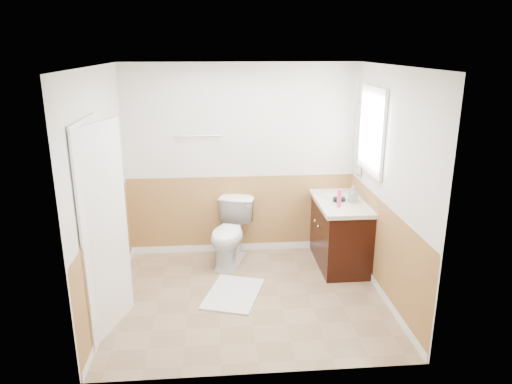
{
  "coord_description": "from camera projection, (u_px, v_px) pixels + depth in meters",
  "views": [
    {
      "loc": [
        -0.33,
        -4.72,
        2.69
      ],
      "look_at": [
        0.1,
        0.25,
        1.15
      ],
      "focal_mm": 33.35,
      "sensor_mm": 36.0,
      "label": 1
    }
  ],
  "objects": [
    {
      "name": "floor",
      "position": [
        249.0,
        297.0,
        5.31
      ],
      "size": [
        3.0,
        3.0,
        0.0
      ],
      "primitive_type": "plane",
      "color": "#8C7051",
      "rests_on": "ground"
    },
    {
      "name": "ceiling",
      "position": [
        248.0,
        66.0,
        4.57
      ],
      "size": [
        3.0,
        3.0,
        0.0
      ],
      "primitive_type": "plane",
      "rotation": [
        3.14,
        0.0,
        0.0
      ],
      "color": "white",
      "rests_on": "floor"
    },
    {
      "name": "wall_back",
      "position": [
        241.0,
        161.0,
        6.18
      ],
      "size": [
        3.0,
        0.0,
        3.0
      ],
      "primitive_type": "plane",
      "rotation": [
        1.57,
        0.0,
        0.0
      ],
      "color": "silver",
      "rests_on": "floor"
    },
    {
      "name": "wall_front",
      "position": [
        260.0,
        238.0,
        3.7
      ],
      "size": [
        3.0,
        0.0,
        3.0
      ],
      "primitive_type": "plane",
      "rotation": [
        -1.57,
        0.0,
        0.0
      ],
      "color": "silver",
      "rests_on": "floor"
    },
    {
      "name": "wall_left",
      "position": [
        101.0,
        194.0,
        4.82
      ],
      "size": [
        0.0,
        3.0,
        3.0
      ],
      "primitive_type": "plane",
      "rotation": [
        1.57,
        0.0,
        1.57
      ],
      "color": "silver",
      "rests_on": "floor"
    },
    {
      "name": "wall_right",
      "position": [
        389.0,
        187.0,
        5.06
      ],
      "size": [
        0.0,
        3.0,
        3.0
      ],
      "primitive_type": "plane",
      "rotation": [
        1.57,
        0.0,
        -1.57
      ],
      "color": "silver",
      "rests_on": "floor"
    },
    {
      "name": "wainscot_back",
      "position": [
        242.0,
        216.0,
        6.39
      ],
      "size": [
        3.0,
        0.0,
        3.0
      ],
      "primitive_type": "plane",
      "rotation": [
        1.57,
        0.0,
        0.0
      ],
      "color": "#9F7B3F",
      "rests_on": "floor"
    },
    {
      "name": "wainscot_front",
      "position": [
        260.0,
        322.0,
        3.93
      ],
      "size": [
        3.0,
        0.0,
        3.0
      ],
      "primitive_type": "plane",
      "rotation": [
        -1.57,
        0.0,
        0.0
      ],
      "color": "#9F7B3F",
      "rests_on": "floor"
    },
    {
      "name": "wainscot_left",
      "position": [
        109.0,
        261.0,
        5.04
      ],
      "size": [
        0.0,
        2.6,
        2.6
      ],
      "primitive_type": "plane",
      "rotation": [
        1.57,
        0.0,
        1.57
      ],
      "color": "#9F7B3F",
      "rests_on": "floor"
    },
    {
      "name": "wainscot_right",
      "position": [
        382.0,
        251.0,
        5.28
      ],
      "size": [
        0.0,
        2.6,
        2.6
      ],
      "primitive_type": "plane",
      "rotation": [
        1.57,
        0.0,
        -1.57
      ],
      "color": "#9F7B3F",
      "rests_on": "floor"
    },
    {
      "name": "toilet",
      "position": [
        230.0,
        233.0,
        6.04
      ],
      "size": [
        0.67,
        0.89,
        0.81
      ],
      "primitive_type": "imported",
      "rotation": [
        0.0,
        0.0,
        -0.31
      ],
      "color": "white",
      "rests_on": "floor"
    },
    {
      "name": "bath_mat",
      "position": [
        233.0,
        294.0,
        5.36
      ],
      "size": [
        0.77,
        0.93,
        0.02
      ],
      "primitive_type": "cube",
      "rotation": [
        0.0,
        0.0,
        -0.31
      ],
      "color": "silver",
      "rests_on": "floor"
    },
    {
      "name": "vanity_cabinet",
      "position": [
        339.0,
        234.0,
        6.04
      ],
      "size": [
        0.55,
        1.1,
        0.8
      ],
      "primitive_type": "cube",
      "color": "black",
      "rests_on": "floor"
    },
    {
      "name": "vanity_knob_left",
      "position": [
        318.0,
        226.0,
        5.88
      ],
      "size": [
        0.03,
        0.03,
        0.03
      ],
      "primitive_type": "sphere",
      "color": "#B3B3BA",
      "rests_on": "vanity_cabinet"
    },
    {
      "name": "vanity_knob_right",
      "position": [
        315.0,
        221.0,
        6.07
      ],
      "size": [
        0.03,
        0.03,
        0.03
      ],
      "primitive_type": "sphere",
      "color": "silver",
      "rests_on": "vanity_cabinet"
    },
    {
      "name": "countertop",
      "position": [
        340.0,
        202.0,
        5.92
      ],
      "size": [
        0.6,
        1.15,
        0.05
      ],
      "primitive_type": "cube",
      "color": "white",
      "rests_on": "vanity_cabinet"
    },
    {
      "name": "sink_basin",
      "position": [
        338.0,
        196.0,
        6.05
      ],
      "size": [
        0.36,
        0.36,
        0.02
      ],
      "primitive_type": "cylinder",
      "color": "silver",
      "rests_on": "countertop"
    },
    {
      "name": "faucet",
      "position": [
        352.0,
        191.0,
        6.05
      ],
      "size": [
        0.02,
        0.02,
        0.14
      ],
      "primitive_type": "cylinder",
      "color": "silver",
      "rests_on": "countertop"
    },
    {
      "name": "lotion_bottle",
      "position": [
        339.0,
        198.0,
        5.62
      ],
      "size": [
        0.05,
        0.05,
        0.22
      ],
      "primitive_type": "cylinder",
      "color": "#EA3C6F",
      "rests_on": "countertop"
    },
    {
      "name": "soap_dispenser",
      "position": [
        353.0,
        194.0,
        5.8
      ],
      "size": [
        0.1,
        0.1,
        0.2
      ],
      "primitive_type": "imported",
      "rotation": [
        0.0,
        0.0,
        0.09
      ],
      "color": "gray",
      "rests_on": "countertop"
    },
    {
      "name": "hair_dryer_body",
      "position": [
        339.0,
        199.0,
        5.83
      ],
      "size": [
        0.14,
        0.07,
        0.07
      ],
      "primitive_type": "cylinder",
      "rotation": [
        0.0,
        1.57,
        0.0
      ],
      "color": "black",
      "rests_on": "countertop"
    },
    {
      "name": "hair_dryer_handle",
      "position": [
        337.0,
        203.0,
        5.8
      ],
      "size": [
        0.03,
        0.03,
        0.07
      ],
      "primitive_type": "cylinder",
      "color": "black",
      "rests_on": "countertop"
    },
    {
      "name": "mirror_panel",
      "position": [
        358.0,
        139.0,
        6.02
      ],
      "size": [
        0.02,
        0.35,
        0.9
      ],
      "primitive_type": "cube",
      "color": "silver",
      "rests_on": "wall_right"
    },
    {
      "name": "window_frame",
      "position": [
        372.0,
        131.0,
        5.47
      ],
      "size": [
        0.04,
        0.8,
        1.0
      ],
      "primitive_type": "cube",
      "color": "white",
      "rests_on": "wall_right"
    },
    {
      "name": "window_glass",
      "position": [
        373.0,
        131.0,
        5.47
      ],
      "size": [
        0.01,
        0.7,
        0.9
      ],
      "primitive_type": "cube",
      "color": "white",
      "rests_on": "wall_right"
    },
    {
      "name": "door",
      "position": [
        104.0,
        231.0,
        4.46
      ],
      "size": [
        0.29,
        0.78,
        2.04
      ],
      "primitive_type": "cube",
      "rotation": [
        0.0,
        0.0,
        -0.31
      ],
      "color": "white",
      "rests_on": "wall_left"
    },
    {
      "name": "door_frame",
      "position": [
        95.0,
        230.0,
        4.45
      ],
      "size": [
        0.02,
        0.92,
        2.1
      ],
      "primitive_type": "cube",
      "color": "white",
      "rests_on": "wall_left"
    },
    {
      "name": "door_knob",
      "position": [
        117.0,
        225.0,
        4.8
      ],
      "size": [
        0.06,
        0.06,
        0.06
      ],
      "primitive_type": "sphere",
      "color": "silver",
      "rests_on": "door"
    },
    {
      "name": "towel_bar",
      "position": [
        198.0,
        136.0,
        5.98
      ],
      "size": [
        0.62,
        0.02,
        0.02
      ],
      "primitive_type": "cylinder",
      "rotation": [
        0.0,
        1.57,
        0.0
      ],
      "color": "silver",
      "rests_on": "wall_back"
    },
    {
      "name": "tp_holder_bar",
      "position": [
        235.0,
        203.0,
        6.26
      ],
      "size": [
        0.14,
        0.02,
        0.02
      ],
      "primitive_type": "cylinder",
      "rotation": [
        0.0,
        1.57,
        0.0
      ],
      "color": "silver",
      "rests_on": "wall_back"
    },
    {
      "name": "tp_roll",
      "position": [
        235.0,
        203.0,
        6.26
      ],
      "size": [
        0.1,
        0.11,
        0.11
      ],
      "primitive_type": "cylinder",
      "rotation": [
        0.0,
        1.57,
        0.0
      ],
      "color": "white",
      "rests_on": "tp_holder_bar"
    },
    {
      "name": "tp_sheet",
      "position": [
        235.0,
        211.0,
        6.29
      ],
      "size": [
        0.1,
        0.01,
        0.16
      ],
      "primitive_type": "cube",
      "color": "white",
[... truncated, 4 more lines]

